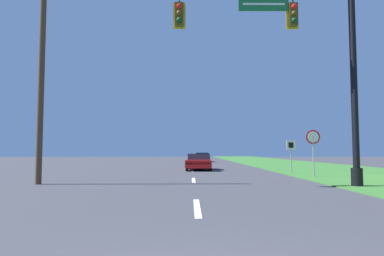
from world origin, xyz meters
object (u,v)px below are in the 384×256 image
Objects in this scene: far_car at (202,157)px; utility_pole_near at (42,64)px; car_ahead at (199,162)px; stop_sign at (313,143)px; signal_mast at (307,57)px; route_sign_post at (291,149)px.

far_car is 0.42× the size of utility_pole_near.
far_car is (0.92, 18.78, -0.00)m from car_ahead.
car_ahead is 9.47m from stop_sign.
car_ahead is 13.86m from utility_pole_near.
stop_sign is at bearing 68.55° from signal_mast.
far_car is 23.86m from route_sign_post.
car_ahead is 2.26× the size of route_sign_post.
utility_pole_near is at bearing -153.39° from route_sign_post.
stop_sign is (5.96, -7.25, 1.26)m from car_ahead.
far_car is 31.15m from utility_pole_near.
signal_mast is at bearing -71.60° from car_ahead.
car_ahead is 1.08× the size of far_car.
signal_mast is 11.24m from utility_pole_near.
stop_sign is (5.04, -26.03, 1.26)m from far_car.
signal_mast reaches higher than car_ahead.
signal_mast is 1.88× the size of car_ahead.
utility_pole_near is at bearing -123.07° from car_ahead.
route_sign_post is 0.20× the size of utility_pole_near.
signal_mast is 31.41m from far_car.
stop_sign is 0.25× the size of utility_pole_near.
utility_pole_near reaches higher than far_car.
signal_mast is at bearing -101.28° from route_sign_post.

